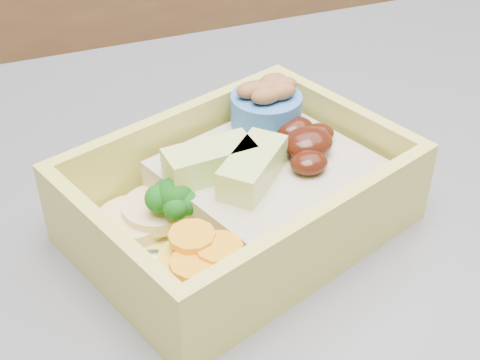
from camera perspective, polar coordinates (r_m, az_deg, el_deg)
name	(u,v)px	position (r m, az deg, el deg)	size (l,w,h in m)	color
bento_box	(245,191)	(0.40, 0.47, -0.95)	(0.22, 0.19, 0.07)	#D1C856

